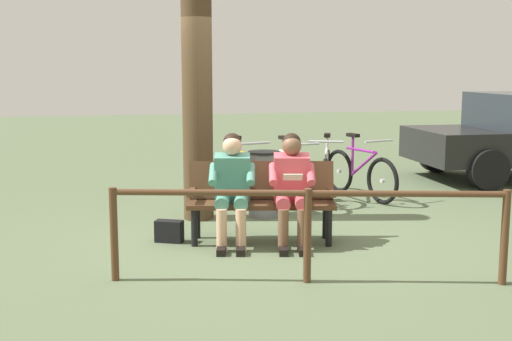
% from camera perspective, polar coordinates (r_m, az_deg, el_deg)
% --- Properties ---
extents(ground_plane, '(40.00, 40.00, 0.00)m').
position_cam_1_polar(ground_plane, '(7.46, 0.75, -5.85)').
color(ground_plane, '#566647').
extents(bench, '(1.66, 0.79, 0.87)m').
position_cam_1_polar(bench, '(7.26, 0.48, -2.16)').
color(bench, '#51331E').
rests_on(bench, ground).
extents(person_reading, '(0.54, 0.82, 1.20)m').
position_cam_1_polar(person_reading, '(7.08, 3.11, -1.15)').
color(person_reading, '#D84C59').
rests_on(person_reading, ground).
extents(person_companion, '(0.54, 0.82, 1.20)m').
position_cam_1_polar(person_companion, '(7.08, -2.07, -1.15)').
color(person_companion, '#4C8C7A').
rests_on(person_companion, ground).
extents(handbag, '(0.33, 0.25, 0.24)m').
position_cam_1_polar(handbag, '(7.34, -7.50, -5.22)').
color(handbag, black).
rests_on(handbag, ground).
extents(tree_trunk, '(0.38, 0.38, 3.15)m').
position_cam_1_polar(tree_trunk, '(8.25, -5.09, 6.60)').
color(tree_trunk, '#4C3823').
rests_on(tree_trunk, ground).
extents(litter_bin, '(0.41, 0.41, 0.85)m').
position_cam_1_polar(litter_bin, '(8.45, 0.68, -1.16)').
color(litter_bin, slate).
rests_on(litter_bin, ground).
extents(bicycle_black, '(0.64, 1.62, 0.94)m').
position_cam_1_polar(bicycle_black, '(9.78, 8.95, -0.27)').
color(bicycle_black, black).
rests_on(bicycle_black, ground).
extents(bicycle_green, '(0.67, 1.60, 0.94)m').
position_cam_1_polar(bicycle_green, '(9.68, 6.09, -0.30)').
color(bicycle_green, black).
rests_on(bicycle_green, ground).
extents(bicycle_silver, '(0.52, 1.66, 0.94)m').
position_cam_1_polar(bicycle_silver, '(9.30, 2.91, -0.65)').
color(bicycle_silver, black).
rests_on(bicycle_silver, ground).
extents(bicycle_orange, '(0.60, 1.63, 0.94)m').
position_cam_1_polar(bicycle_orange, '(9.39, -1.30, -0.54)').
color(bicycle_orange, black).
rests_on(bicycle_orange, ground).
extents(railing_fence, '(3.43, 0.87, 0.85)m').
position_cam_1_polar(railing_fence, '(5.84, 4.49, -3.95)').
color(railing_fence, '#51331E').
rests_on(railing_fence, ground).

